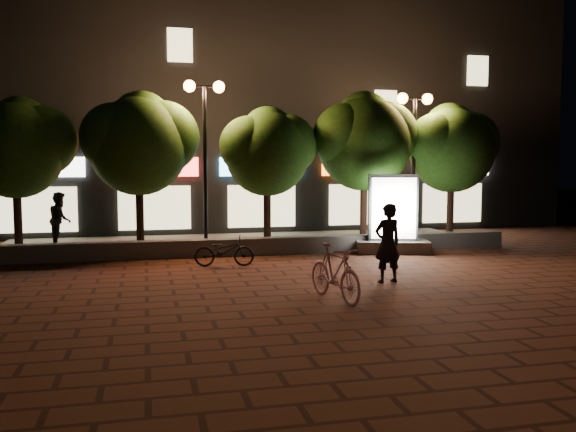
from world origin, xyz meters
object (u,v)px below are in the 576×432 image
object	(u,v)px
tree_far_left	(17,144)
tree_far_right	(452,145)
street_lamp_right	(414,128)
scooter_parked	(224,251)
tree_right	(365,138)
ad_kiosk	(392,221)
tree_left	(140,140)
rider	(388,243)
scooter_pink	(335,273)
tree_mid	(268,148)
pedestrian	(60,219)
street_lamp_left	(205,121)

from	to	relation	value
tree_far_left	tree_far_right	distance (m)	14.00
street_lamp_right	scooter_parked	distance (m)	8.23
tree_right	tree_far_right	xyz separation A→B (m)	(3.20, -0.00, -0.20)
tree_far_left	ad_kiosk	world-z (taller)	tree_far_left
ad_kiosk	tree_far_left	bearing A→B (deg)	169.87
ad_kiosk	tree_far_right	bearing A→B (deg)	33.04
tree_left	rider	size ratio (longest dim) A/B	2.68
tree_right	tree_left	bearing A→B (deg)	-180.00
street_lamp_right	scooter_pink	bearing A→B (deg)	-124.50
tree_mid	ad_kiosk	world-z (taller)	tree_mid
ad_kiosk	tree_right	bearing A→B (deg)	95.21
scooter_pink	pedestrian	world-z (taller)	pedestrian
tree_left	scooter_parked	bearing A→B (deg)	-57.19
tree_far_right	scooter_parked	xyz separation A→B (m)	(-8.37, -3.30, -2.96)
tree_mid	tree_right	size ratio (longest dim) A/B	0.89
tree_far_right	scooter_pink	distance (m)	10.68
tree_far_left	rider	world-z (taller)	tree_far_left
scooter_pink	scooter_parked	distance (m)	4.79
tree_right	street_lamp_right	xyz separation A→B (m)	(1.64, -0.26, 0.33)
tree_far_left	street_lamp_left	distance (m)	5.50
ad_kiosk	pedestrian	world-z (taller)	ad_kiosk
tree_mid	scooter_pink	distance (m)	8.24
tree_mid	tree_far_left	bearing A→B (deg)	180.00
tree_far_right	pedestrian	distance (m)	13.34
street_lamp_right	tree_right	bearing A→B (deg)	170.90
tree_far_right	scooter_pink	size ratio (longest dim) A/B	2.54
tree_far_right	ad_kiosk	bearing A→B (deg)	-146.96
tree_far_right	rider	size ratio (longest dim) A/B	2.61
street_lamp_left	ad_kiosk	distance (m)	6.55
street_lamp_right	scooter_parked	bearing A→B (deg)	-155.97
tree_mid	rider	distance (m)	6.91
tree_left	pedestrian	world-z (taller)	tree_left
scooter_parked	pedestrian	distance (m)	6.58
ad_kiosk	street_lamp_right	bearing A→B (deg)	49.25
scooter_parked	street_lamp_left	bearing A→B (deg)	13.06
tree_left	street_lamp_right	xyz separation A→B (m)	(8.95, -0.26, 0.45)
tree_right	ad_kiosk	bearing A→B (deg)	-84.79
tree_far_left	tree_mid	xyz separation A→B (m)	(7.50, -0.00, -0.08)
tree_far_left	street_lamp_left	size ratio (longest dim) A/B	0.89
tree_mid	scooter_pink	xyz separation A→B (m)	(-0.23, -7.80, -2.65)
scooter_pink	rider	distance (m)	2.29
rider	scooter_parked	world-z (taller)	rider
tree_right	scooter_pink	size ratio (longest dim) A/B	2.70
scooter_pink	street_lamp_right	bearing A→B (deg)	42.25
pedestrian	scooter_pink	bearing A→B (deg)	-149.78
street_lamp_right	scooter_parked	size ratio (longest dim) A/B	3.17
tree_far_left	scooter_parked	distance (m)	7.13
tree_far_left	tree_right	distance (m)	10.81
tree_left	scooter_pink	world-z (taller)	tree_left
street_lamp_left	scooter_parked	size ratio (longest dim) A/B	3.29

